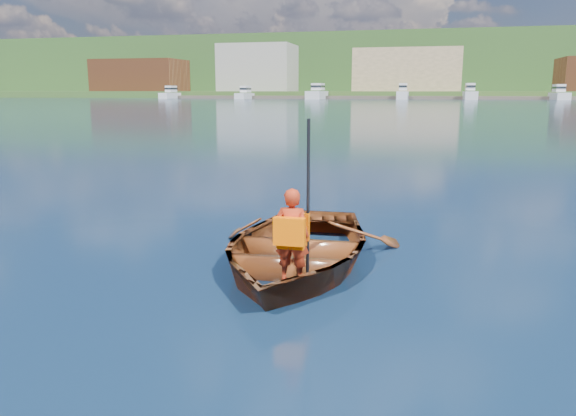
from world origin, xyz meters
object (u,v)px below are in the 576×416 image
(child_paddler, at_px, (292,234))
(rowboat, at_px, (295,248))
(marina_yachts, at_px, (460,94))
(dock, at_px, (470,98))

(child_paddler, bearing_deg, rowboat, 100.59)
(marina_yachts, bearing_deg, child_paddler, -93.88)
(rowboat, distance_m, dock, 147.90)
(rowboat, bearing_deg, dock, 85.04)
(rowboat, relative_size, marina_yachts, 0.03)
(child_paddler, height_order, dock, child_paddler)
(child_paddler, bearing_deg, marina_yachts, 86.12)
(rowboat, bearing_deg, marina_yachts, 86.03)
(dock, bearing_deg, marina_yachts, -121.65)
(rowboat, height_order, child_paddler, child_paddler)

